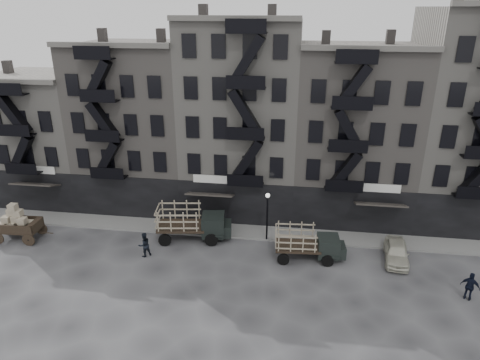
# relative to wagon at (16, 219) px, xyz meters

# --- Properties ---
(ground) EXTENTS (140.00, 140.00, 0.00)m
(ground) POSITION_rel_wagon_xyz_m (17.45, -0.00, -1.80)
(ground) COLOR #38383A
(ground) RESTS_ON ground
(sidewalk) EXTENTS (55.00, 2.50, 0.15)m
(sidewalk) POSITION_rel_wagon_xyz_m (17.45, 3.75, -1.72)
(sidewalk) COLOR slate
(sidewalk) RESTS_ON ground
(building_west) EXTENTS (10.00, 11.35, 13.20)m
(building_west) POSITION_rel_wagon_xyz_m (-2.55, 9.83, 4.20)
(building_west) COLOR gray
(building_west) RESTS_ON ground
(building_midwest) EXTENTS (10.00, 11.35, 16.20)m
(building_midwest) POSITION_rel_wagon_xyz_m (7.45, 9.82, 5.70)
(building_midwest) COLOR slate
(building_midwest) RESTS_ON ground
(building_center) EXTENTS (10.00, 11.35, 18.20)m
(building_center) POSITION_rel_wagon_xyz_m (17.45, 9.82, 6.70)
(building_center) COLOR gray
(building_center) RESTS_ON ground
(building_mideast) EXTENTS (10.00, 11.35, 16.20)m
(building_mideast) POSITION_rel_wagon_xyz_m (27.45, 9.82, 5.70)
(building_mideast) COLOR slate
(building_mideast) RESTS_ON ground
(building_east) EXTENTS (10.00, 11.35, 19.20)m
(building_east) POSITION_rel_wagon_xyz_m (37.45, 9.82, 7.20)
(building_east) COLOR gray
(building_east) RESTS_ON ground
(lamp_post) EXTENTS (0.36, 0.36, 4.28)m
(lamp_post) POSITION_rel_wagon_xyz_m (20.45, 2.60, 0.99)
(lamp_post) COLOR black
(lamp_post) RESTS_ON ground
(wagon) EXTENTS (3.77, 2.10, 3.15)m
(wagon) POSITION_rel_wagon_xyz_m (0.00, 0.00, 0.00)
(wagon) COLOR black
(wagon) RESTS_ON ground
(stake_truck_west) EXTENTS (6.24, 3.16, 3.01)m
(stake_truck_west) POSITION_rel_wagon_xyz_m (14.29, 2.04, -0.08)
(stake_truck_west) COLOR black
(stake_truck_west) RESTS_ON ground
(stake_truck_east) EXTENTS (5.37, 2.50, 2.63)m
(stake_truck_east) POSITION_rel_wagon_xyz_m (23.74, 0.35, -0.30)
(stake_truck_east) COLOR black
(stake_truck_east) RESTS_ON ground
(car_east) EXTENTS (2.19, 4.42, 1.45)m
(car_east) POSITION_rel_wagon_xyz_m (30.45, 1.05, -1.07)
(car_east) COLOR #BCB9A8
(car_east) RESTS_ON ground
(pedestrian_mid) EXTENTS (1.22, 1.21, 1.99)m
(pedestrian_mid) POSITION_rel_wagon_xyz_m (11.30, -1.07, -0.81)
(pedestrian_mid) COLOR black
(pedestrian_mid) RESTS_ON ground
(policeman) EXTENTS (1.27, 1.00, 2.02)m
(policeman) POSITION_rel_wagon_xyz_m (34.26, -3.19, -0.79)
(policeman) COLOR black
(policeman) RESTS_ON ground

